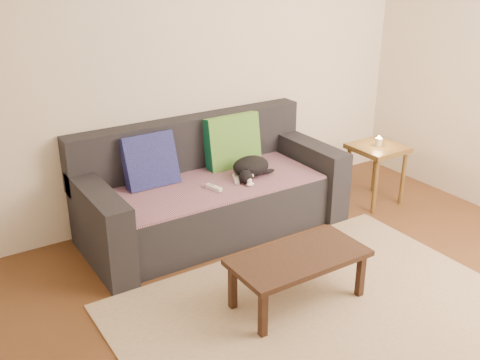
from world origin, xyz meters
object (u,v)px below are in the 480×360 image
(cat, at_px, (251,167))
(side_table, at_px, (377,156))
(coffee_table, at_px, (299,261))
(wii_remote_b, at_px, (236,179))
(wii_remote_a, at_px, (214,188))
(sofa, at_px, (210,194))

(cat, xyz_separation_m, side_table, (1.21, -0.21, -0.07))
(side_table, xyz_separation_m, coffee_table, (-1.56, -0.88, -0.13))
(wii_remote_b, bearing_deg, side_table, -73.49)
(wii_remote_a, xyz_separation_m, wii_remote_b, (0.24, 0.06, 0.00))
(side_table, bearing_deg, coffee_table, -150.71)
(side_table, distance_m, coffee_table, 1.80)
(sofa, relative_size, side_table, 3.90)
(wii_remote_b, bearing_deg, cat, -60.97)
(wii_remote_a, relative_size, wii_remote_b, 1.00)
(cat, distance_m, wii_remote_a, 0.40)
(wii_remote_a, bearing_deg, cat, -95.60)
(wii_remote_a, height_order, wii_remote_b, same)
(sofa, distance_m, side_table, 1.56)
(side_table, bearing_deg, sofa, 167.14)
(sofa, height_order, wii_remote_a, sofa)
(wii_remote_a, xyz_separation_m, coffee_table, (0.03, -1.02, -0.14))
(wii_remote_a, height_order, coffee_table, wii_remote_a)
(wii_remote_a, bearing_deg, wii_remote_b, -91.86)
(cat, height_order, coffee_table, cat)
(sofa, relative_size, wii_remote_a, 14.00)
(sofa, height_order, coffee_table, sofa)
(wii_remote_a, xyz_separation_m, side_table, (1.60, -0.14, -0.01))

